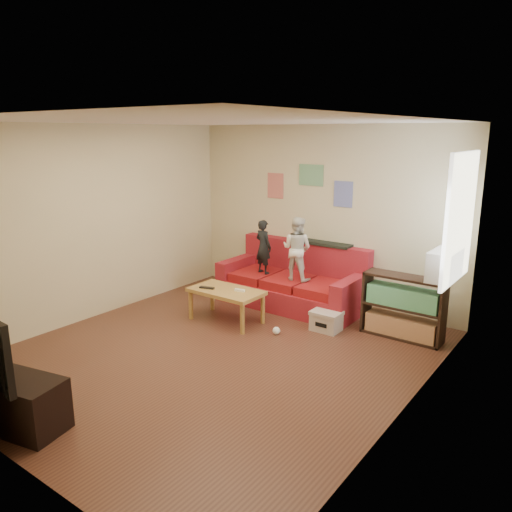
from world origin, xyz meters
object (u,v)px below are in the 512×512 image
Objects in this scene: child_a at (263,247)px; bookshelf at (403,310)px; child_b at (297,249)px; tv_stand at (2,398)px; coffee_table at (226,294)px; sofa at (294,284)px; file_box at (326,321)px.

child_a reaches higher than bookshelf.
tv_stand is at bearing 78.28° from child_b.
coffee_table is 1.00× the size of bookshelf.
sofa is 0.74m from child_a.
child_a is 1.63m from file_box.
bookshelf is at bearing 48.75° from tv_stand.
sofa is 2.63× the size of child_a.
child_a is at bearing -4.07° from child_b.
child_a is at bearing 177.63° from bookshelf.
tv_stand is at bearing -118.74° from bookshelf.
child_b is at bearing -49.84° from sofa.
child_b is (0.60, 0.00, 0.05)m from child_a.
file_box is at bearing 22.02° from coffee_table.
child_b is 0.74× the size of tv_stand.
bookshelf is (2.27, -0.09, -0.51)m from child_a.
tv_stand reaches higher than file_box.
coffee_table is (-0.37, -1.17, 0.07)m from sofa.
tv_stand is at bearing -95.41° from sofa.
sofa is 1.72× the size of tv_stand.
child_a is 2.13× the size of file_box.
child_b is 0.91× the size of bookshelf.
sofa reaches higher than tv_stand.
child_a is 0.65× the size of tv_stand.
file_box is at bearing -156.91° from bookshelf.
child_a is (-0.45, -0.18, 0.55)m from sofa.
child_b is at bearing 176.78° from bookshelf.
file_box is 3.91m from tv_stand.
tv_stand is (-2.22, -4.06, -0.13)m from bookshelf.
child_a is 0.89× the size of child_b.
file_box is at bearing 172.62° from child_a.
child_b is at bearing 69.84° from tv_stand.
child_a is at bearing 94.47° from coffee_table.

